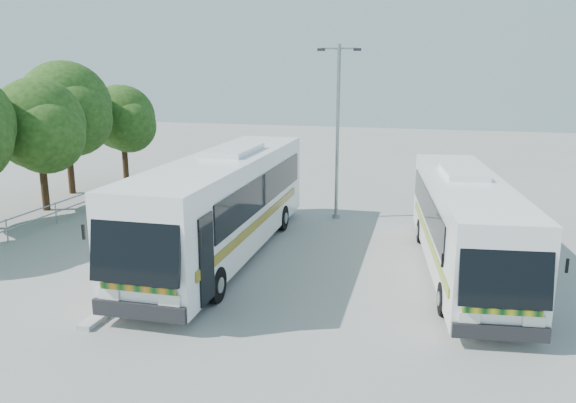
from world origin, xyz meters
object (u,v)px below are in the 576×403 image
(tree_far_d, at_px, (66,107))
(coach_adjacent, at_px, (465,222))
(tree_far_e, at_px, (123,118))
(coach_main, at_px, (224,202))
(tree_far_c, at_px, (40,124))
(lamppost, at_px, (338,125))

(tree_far_d, relative_size, coach_adjacent, 0.62)
(tree_far_d, height_order, tree_far_e, tree_far_d)
(tree_far_d, bearing_deg, coach_main, -32.32)
(tree_far_c, xyz_separation_m, tree_far_d, (-1.19, 3.70, 0.56))
(tree_far_d, xyz_separation_m, tree_far_e, (0.68, 4.50, -0.93))
(lamppost, bearing_deg, tree_far_e, 148.45)
(coach_adjacent, bearing_deg, coach_main, 175.53)
(tree_far_c, distance_m, tree_far_d, 3.93)
(tree_far_e, relative_size, lamppost, 0.75)
(tree_far_c, bearing_deg, coach_main, -20.19)
(tree_far_c, relative_size, tree_far_d, 0.88)
(tree_far_d, relative_size, tree_far_e, 1.24)
(tree_far_c, relative_size, coach_main, 0.48)
(tree_far_e, xyz_separation_m, coach_adjacent, (20.19, -11.79, -2.11))
(tree_far_d, distance_m, lamppost, 15.37)
(coach_adjacent, bearing_deg, lamppost, 125.05)
(tree_far_c, relative_size, tree_far_e, 1.10)
(tree_far_c, xyz_separation_m, coach_main, (11.12, -4.09, -2.21))
(tree_far_e, bearing_deg, lamppost, -21.64)
(tree_far_e, xyz_separation_m, coach_main, (11.63, -12.29, -1.84))
(coach_adjacent, height_order, lamppost, lamppost)
(tree_far_e, bearing_deg, coach_adjacent, -30.28)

